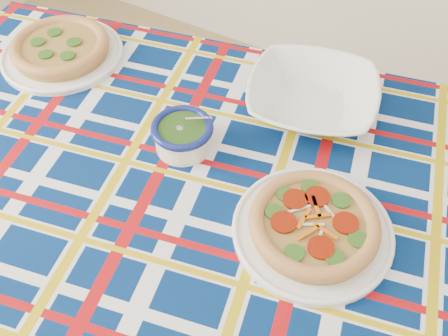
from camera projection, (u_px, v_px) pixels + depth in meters
The scene contains 6 objects.
dining_table at pixel (225, 230), 1.05m from camera, with size 1.81×1.34×0.76m.
tablecloth at pixel (225, 223), 1.03m from camera, with size 1.66×1.05×0.11m, color #041F52, non-canonical shape.
main_focaccia_plate at pixel (314, 224), 0.93m from camera, with size 0.31×0.31×0.06m, color olive, non-canonical shape.
pesto_bowl at pixel (183, 134), 1.06m from camera, with size 0.13×0.13×0.08m, color #18350E, non-canonical shape.
serving_bowl at pixel (312, 97), 1.14m from camera, with size 0.30×0.30×0.07m, color white.
second_focaccia_plate at pixel (60, 47), 1.28m from camera, with size 0.32×0.32×0.06m, color olive, non-canonical shape.
Camera 1 is at (0.28, 0.05, 1.58)m, focal length 40.00 mm.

